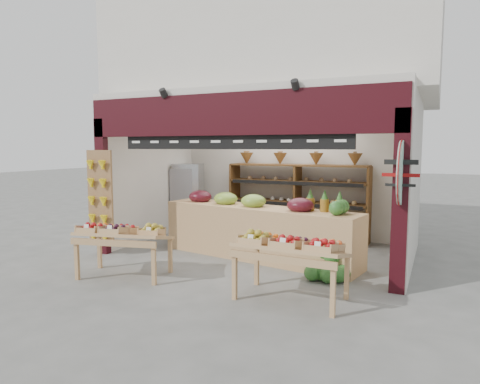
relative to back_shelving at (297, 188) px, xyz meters
name	(u,v)px	position (x,y,z in m)	size (l,w,h in m)	color
ground	(252,256)	(-0.31, -1.89, -1.18)	(60.00, 60.00, 0.00)	#61615C
shop_structure	(282,64)	(-0.31, -0.28, 2.74)	(6.36, 5.12, 5.40)	silver
banana_board	(99,198)	(-3.04, -3.06, -0.06)	(0.60, 0.15, 1.80)	olive
gift_sign	(401,173)	(2.44, -3.04, 0.57)	(0.04, 0.93, 0.92)	#A4CFB8
back_shelving	(297,188)	(0.00, 0.00, 0.00)	(3.23, 0.53, 1.98)	brown
refrigerator	(189,198)	(-2.71, -0.34, -0.33)	(0.66, 0.66, 1.70)	#ADAFB4
cardboard_stack	(207,236)	(-1.46, -1.62, -0.94)	(1.07, 0.77, 0.66)	beige
mid_counter	(257,230)	(-0.15, -2.01, -0.64)	(4.02, 1.44, 1.22)	tan
display_table_left	(119,233)	(-1.77, -3.97, -0.47)	(1.57, 1.10, 0.93)	tan
display_table_right	(291,246)	(1.13, -3.85, -0.42)	(1.53, 0.89, 0.97)	tan
watermelon_pile	(328,268)	(1.39, -2.73, -1.00)	(0.71, 0.66, 0.50)	#1F511B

